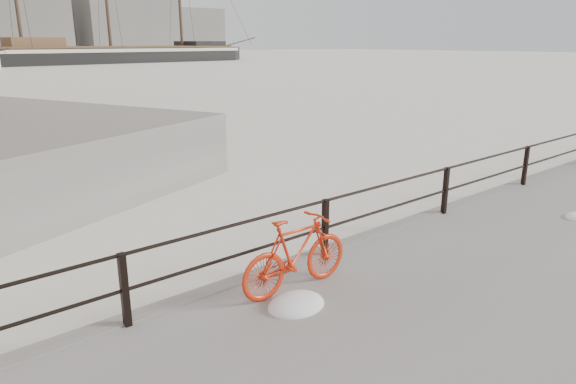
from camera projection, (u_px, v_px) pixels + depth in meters
ground at (436, 227)px, 11.11m from camera, size 400.00×400.00×0.00m
guardrail at (445, 191)px, 10.76m from camera, size 28.00×0.10×1.00m
bicycle at (296, 254)px, 7.39m from camera, size 1.88×0.33×1.13m
barque_black at (112, 63)px, 96.38m from camera, size 68.82×25.87×37.77m
industrial_mid at (123, 12)px, 148.25m from camera, size 26.00×20.00×24.00m
industrial_east at (186, 31)px, 167.51m from camera, size 20.00×16.00×14.00m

